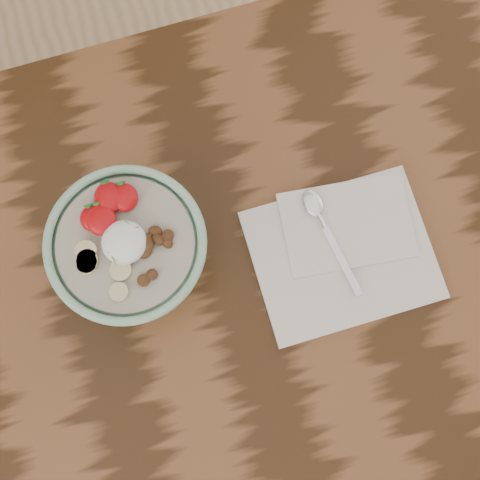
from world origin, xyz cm
name	(u,v)px	position (x,y,z in cm)	size (l,w,h in cm)	color
table	(242,310)	(0.00, 0.00, 65.70)	(160.00, 90.00, 75.00)	#321C0C
breakfast_bowl	(130,250)	(-12.56, 10.53, 82.19)	(21.08, 21.08, 14.07)	#87B598
napkin	(343,249)	(16.20, 3.30, 75.65)	(25.42, 21.49, 1.56)	silver
spoon	(320,218)	(14.22, 8.36, 76.93)	(4.41, 16.95, 0.88)	silver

